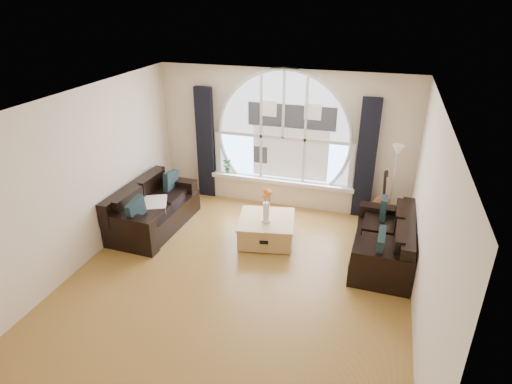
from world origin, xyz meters
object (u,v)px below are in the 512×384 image
sofa_right (383,239)px  floor_lamp (392,188)px  vase_flowers (266,201)px  sofa_left (154,208)px  coffee_chest (266,228)px  potted_plant (227,166)px  guitar (383,195)px

sofa_right → floor_lamp: (0.07, 1.13, 0.40)m
sofa_right → vase_flowers: (-1.93, -0.01, 0.41)m
sofa_left → vase_flowers: 2.14m
sofa_right → coffee_chest: size_ratio=1.86×
sofa_left → floor_lamp: 4.30m
sofa_left → coffee_chest: 2.10m
vase_flowers → floor_lamp: bearing=29.9°
potted_plant → sofa_left: bearing=-117.6°
vase_flowers → floor_lamp: size_ratio=0.44×
coffee_chest → floor_lamp: floor_lamp is taller
coffee_chest → guitar: size_ratio=0.89×
sofa_left → sofa_right: (4.03, 0.08, 0.00)m
sofa_right → sofa_left: bearing=-177.4°
sofa_left → coffee_chest: size_ratio=1.97×
coffee_chest → potted_plant: (-1.25, 1.45, 0.48)m
coffee_chest → potted_plant: size_ratio=2.95×
coffee_chest → sofa_left: bearing=173.7°
floor_lamp → potted_plant: (-3.27, 0.39, -0.09)m
sofa_right → potted_plant: size_ratio=5.49×
floor_lamp → guitar: bearing=115.6°
sofa_left → guitar: 4.24m
guitar → potted_plant: bearing=160.1°
vase_flowers → guitar: size_ratio=0.66×
vase_flowers → sofa_right: bearing=0.4°
coffee_chest → floor_lamp: size_ratio=0.59×
vase_flowers → potted_plant: size_ratio=2.19×
floor_lamp → potted_plant: bearing=173.2°
sofa_right → floor_lamp: floor_lamp is taller
vase_flowers → potted_plant: vase_flowers is taller
floor_lamp → guitar: 0.40m
sofa_left → coffee_chest: sofa_left is taller
sofa_right → coffee_chest: (-1.95, 0.07, -0.17)m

